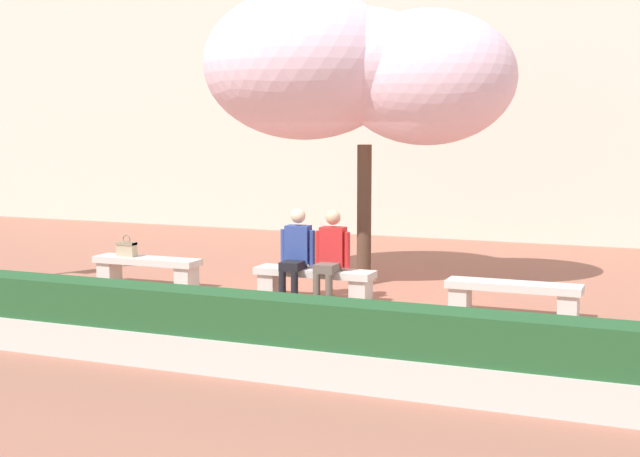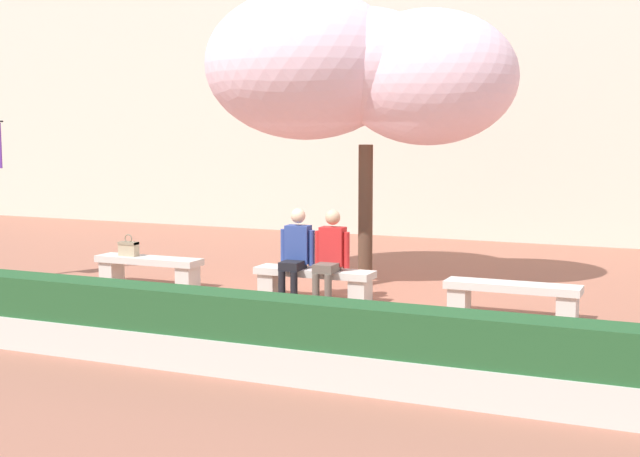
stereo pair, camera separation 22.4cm
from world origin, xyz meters
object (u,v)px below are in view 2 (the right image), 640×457
Objects in this scene: stone_bench_near_west at (314,279)px; handbag at (129,248)px; cherry_tree_main at (353,69)px; stone_bench_center at (512,295)px; person_seated_left at (296,251)px; stone_bench_west_end at (149,267)px; person_seated_right at (330,253)px.

handbag reaches higher than stone_bench_near_west.
cherry_tree_main is (3.13, 1.44, 2.72)m from handbag.
person_seated_left is at bearing -179.00° from stone_bench_center.
stone_bench_west_end is 3.08m from person_seated_right.
handbag is (-0.35, -0.02, 0.28)m from stone_bench_west_end.
stone_bench_west_end is at bearing 178.79° from person_seated_left.
handbag is at bearing -179.78° from stone_bench_center.
stone_bench_center is at bearing 1.00° from person_seated_left.
stone_bench_near_west is at bearing 0.00° from stone_bench_west_end.
cherry_tree_main reaches higher than stone_bench_center.
stone_bench_west_end is 0.37× the size of cherry_tree_main.
stone_bench_west_end is at bearing -152.94° from cherry_tree_main.
stone_bench_near_west is 0.48m from person_seated_left.
stone_bench_west_end is 1.34× the size of person_seated_left.
handbag is at bearing 179.40° from person_seated_left.
stone_bench_west_end and stone_bench_near_west have the same top height.
stone_bench_near_west is 3.15m from handbag.
person_seated_right reaches higher than stone_bench_near_west.
cherry_tree_main is (-0.00, 1.42, 3.00)m from stone_bench_near_west.
stone_bench_near_west and stone_bench_center have the same top height.
stone_bench_near_west is at bearing 0.42° from handbag.
stone_bench_center is at bearing -27.00° from cherry_tree_main.
stone_bench_west_end and stone_bench_center have the same top height.
handbag is at bearing -179.58° from stone_bench_near_west.
stone_bench_west_end is at bearing 179.00° from person_seated_right.
cherry_tree_main reaches higher than handbag.
person_seated_left is 0.27× the size of cherry_tree_main.
person_seated_left is 1.00× the size of person_seated_right.
handbag reaches higher than stone_bench_west_end.
person_seated_left is at bearing -0.60° from handbag.
person_seated_left is at bearing 179.98° from person_seated_right.
stone_bench_near_west is at bearing -89.85° from cherry_tree_main.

